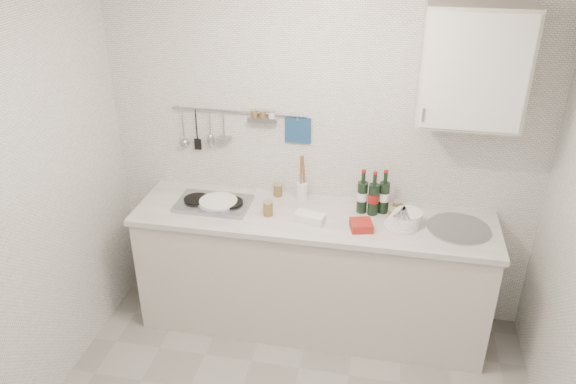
# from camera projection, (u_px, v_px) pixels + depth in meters

# --- Properties ---
(back_wall) EXTENTS (3.00, 0.02, 2.50)m
(back_wall) POSITION_uv_depth(u_px,v_px,m) (321.00, 153.00, 3.89)
(back_wall) COLOR silver
(back_wall) RESTS_ON floor
(counter) EXTENTS (2.44, 0.64, 0.96)m
(counter) POSITION_uv_depth(u_px,v_px,m) (313.00, 274.00, 4.00)
(counter) COLOR beige
(counter) RESTS_ON floor
(wall_rail) EXTENTS (0.98, 0.09, 0.34)m
(wall_rail) POSITION_uv_depth(u_px,v_px,m) (235.00, 125.00, 3.88)
(wall_rail) COLOR #93969B
(wall_rail) RESTS_ON back_wall
(wall_cabinet) EXTENTS (0.60, 0.38, 0.70)m
(wall_cabinet) POSITION_uv_depth(u_px,v_px,m) (473.00, 66.00, 3.25)
(wall_cabinet) COLOR beige
(wall_cabinet) RESTS_ON back_wall
(plate_stack_hob) EXTENTS (0.29, 0.28, 0.05)m
(plate_stack_hob) POSITION_uv_depth(u_px,v_px,m) (217.00, 204.00, 3.87)
(plate_stack_hob) COLOR #5357BC
(plate_stack_hob) RESTS_ON counter
(plate_stack_sink) EXTENTS (0.24, 0.23, 0.10)m
(plate_stack_sink) POSITION_uv_depth(u_px,v_px,m) (405.00, 219.00, 3.63)
(plate_stack_sink) COLOR white
(plate_stack_sink) RESTS_ON counter
(wine_bottles) EXTENTS (0.22, 0.11, 0.31)m
(wine_bottles) POSITION_uv_depth(u_px,v_px,m) (374.00, 192.00, 3.74)
(wine_bottles) COLOR black
(wine_bottles) RESTS_ON counter
(butter_dish) EXTENTS (0.21, 0.14, 0.06)m
(butter_dish) POSITION_uv_depth(u_px,v_px,m) (310.00, 218.00, 3.69)
(butter_dish) COLOR white
(butter_dish) RESTS_ON counter
(strawberry_punnet) EXTENTS (0.16, 0.16, 0.06)m
(strawberry_punnet) POSITION_uv_depth(u_px,v_px,m) (361.00, 225.00, 3.60)
(strawberry_punnet) COLOR red
(strawberry_punnet) RESTS_ON counter
(utensil_crock) EXTENTS (0.08, 0.08, 0.34)m
(utensil_crock) POSITION_uv_depth(u_px,v_px,m) (302.00, 189.00, 3.94)
(utensil_crock) COLOR white
(utensil_crock) RESTS_ON counter
(jar_a) EXTENTS (0.07, 0.07, 0.10)m
(jar_a) POSITION_uv_depth(u_px,v_px,m) (278.00, 190.00, 4.01)
(jar_a) COLOR brown
(jar_a) RESTS_ON counter
(jar_b) EXTENTS (0.07, 0.07, 0.09)m
(jar_b) POSITION_uv_depth(u_px,v_px,m) (398.00, 207.00, 3.79)
(jar_b) COLOR brown
(jar_b) RESTS_ON counter
(jar_c) EXTENTS (0.06, 0.06, 0.08)m
(jar_c) POSITION_uv_depth(u_px,v_px,m) (393.00, 214.00, 3.71)
(jar_c) COLOR brown
(jar_c) RESTS_ON counter
(jar_d) EXTENTS (0.07, 0.07, 0.11)m
(jar_d) POSITION_uv_depth(u_px,v_px,m) (268.00, 208.00, 3.75)
(jar_d) COLOR brown
(jar_d) RESTS_ON counter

